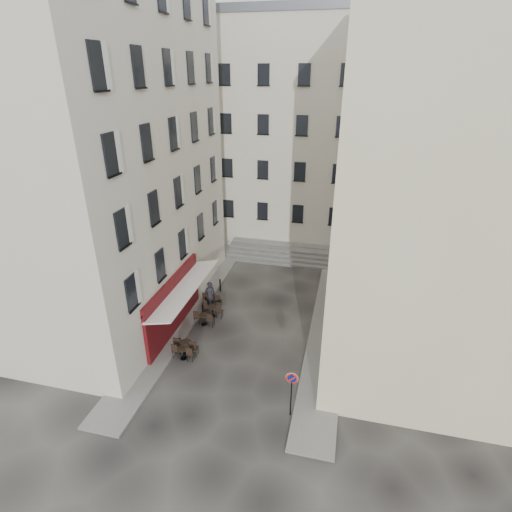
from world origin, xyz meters
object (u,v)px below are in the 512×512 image
(no_parking_sign, at_px, (292,386))
(bistro_table_b, at_px, (186,346))
(bistro_table_a, at_px, (183,352))
(pedestrian, at_px, (210,295))

(no_parking_sign, distance_m, bistro_table_b, 7.07)
(no_parking_sign, xyz_separation_m, bistro_table_a, (-6.26, 2.51, -1.25))
(no_parking_sign, relative_size, bistro_table_b, 1.76)
(no_parking_sign, height_order, bistro_table_a, no_parking_sign)
(no_parking_sign, distance_m, pedestrian, 10.21)
(no_parking_sign, bearing_deg, bistro_table_a, 160.33)
(pedestrian, bearing_deg, bistro_table_b, 60.65)
(bistro_table_a, relative_size, bistro_table_b, 0.93)
(no_parking_sign, height_order, pedestrian, no_parking_sign)
(no_parking_sign, relative_size, bistro_table_a, 1.90)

